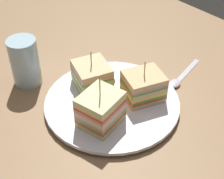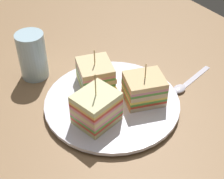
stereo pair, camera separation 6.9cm
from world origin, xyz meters
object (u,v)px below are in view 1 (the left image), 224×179
at_px(spoon, 178,80).
at_px(chip_pile, 108,95).
at_px(sandwich_wedge_0, 143,86).
at_px(sandwich_wedge_2, 101,109).
at_px(drinking_glass, 25,65).
at_px(plate, 112,103).
at_px(sandwich_wedge_1, 93,75).

bearing_deg(spoon, chip_pile, -28.75).
height_order(sandwich_wedge_0, spoon, sandwich_wedge_0).
bearing_deg(sandwich_wedge_2, sandwich_wedge_0, -14.22).
height_order(sandwich_wedge_2, spoon, sandwich_wedge_2).
bearing_deg(drinking_glass, chip_pile, -153.51).
xyz_separation_m(sandwich_wedge_2, chip_pile, (0.04, -0.05, -0.02)).
distance_m(sandwich_wedge_2, spoon, 0.23).
height_order(plate, sandwich_wedge_2, sandwich_wedge_2).
height_order(sandwich_wedge_0, sandwich_wedge_1, sandwich_wedge_0).
bearing_deg(sandwich_wedge_2, plate, 15.97).
bearing_deg(plate, spoon, -102.34).
bearing_deg(chip_pile, spoon, -105.60).
bearing_deg(spoon, sandwich_wedge_1, -44.74).
xyz_separation_m(sandwich_wedge_0, sandwich_wedge_2, (0.00, 0.11, 0.00)).
relative_size(plate, drinking_glass, 2.57).
bearing_deg(drinking_glass, sandwich_wedge_0, -146.36).
relative_size(sandwich_wedge_0, drinking_glass, 0.87).
xyz_separation_m(plate, spoon, (-0.04, -0.17, -0.00)).
distance_m(spoon, drinking_glass, 0.35).
bearing_deg(sandwich_wedge_0, plate, -11.62).
bearing_deg(drinking_glass, sandwich_wedge_1, -142.53).
bearing_deg(plate, sandwich_wedge_1, -2.74).
relative_size(sandwich_wedge_2, chip_pile, 1.72).
height_order(plate, sandwich_wedge_0, sandwich_wedge_0).
xyz_separation_m(plate, chip_pile, (0.01, 0.00, 0.01)).
xyz_separation_m(sandwich_wedge_2, spoon, (-0.00, -0.23, -0.04)).
xyz_separation_m(plate, sandwich_wedge_1, (0.07, -0.00, 0.03)).
xyz_separation_m(sandwich_wedge_0, sandwich_wedge_1, (0.10, 0.05, -0.00)).
distance_m(sandwich_wedge_1, drinking_glass, 0.15).
bearing_deg(sandwich_wedge_1, sandwich_wedge_0, 45.34).
relative_size(sandwich_wedge_1, drinking_glass, 0.86).
bearing_deg(spoon, drinking_glass, -53.96).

